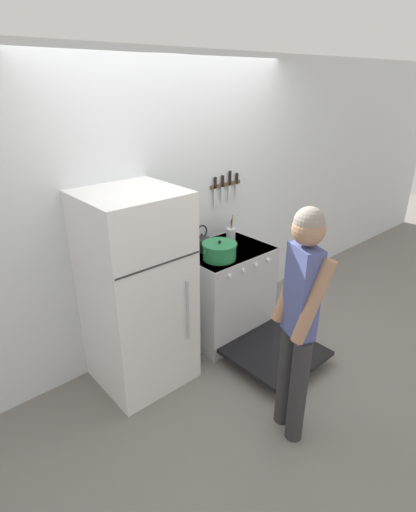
% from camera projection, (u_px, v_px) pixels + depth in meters
% --- Properties ---
extents(ground_plane, '(14.00, 14.00, 0.00)m').
position_uv_depth(ground_plane, '(181.00, 328.00, 4.06)').
color(ground_plane, slate).
extents(wall_back, '(10.00, 0.06, 2.55)m').
position_uv_depth(wall_back, '(175.00, 207.00, 3.56)').
color(wall_back, silver).
rests_on(wall_back, ground_plane).
extents(refrigerator, '(0.71, 0.70, 1.60)m').
position_uv_depth(refrigerator, '(137.00, 292.00, 3.11)').
color(refrigerator, white).
rests_on(refrigerator, ground_plane).
extents(stove_range, '(0.81, 1.34, 0.89)m').
position_uv_depth(stove_range, '(227.00, 293.00, 3.82)').
color(stove_range, silver).
rests_on(stove_range, ground_plane).
extents(dutch_oven_pot, '(0.34, 0.30, 0.17)m').
position_uv_depth(dutch_oven_pot, '(219.00, 251.00, 3.43)').
color(dutch_oven_pot, '#237A42').
rests_on(dutch_oven_pot, stove_range).
extents(tea_kettle, '(0.21, 0.17, 0.24)m').
position_uv_depth(tea_kettle, '(202.00, 242.00, 3.61)').
color(tea_kettle, black).
rests_on(tea_kettle, stove_range).
extents(utensil_jar, '(0.09, 0.09, 0.25)m').
position_uv_depth(utensil_jar, '(231.00, 234.00, 3.85)').
color(utensil_jar, silver).
rests_on(utensil_jar, stove_range).
extents(person, '(0.35, 0.40, 1.67)m').
position_uv_depth(person, '(299.00, 316.00, 2.52)').
color(person, '#2D2D30').
rests_on(person, ground_plane).
extents(wall_knife_strip, '(0.38, 0.03, 0.32)m').
position_uv_depth(wall_knife_strip, '(226.00, 184.00, 3.83)').
color(wall_knife_strip, brown).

